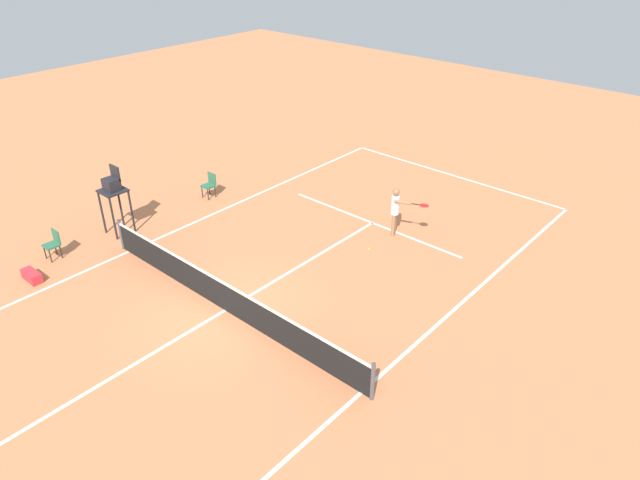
# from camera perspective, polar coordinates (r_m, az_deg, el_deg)

# --- Properties ---
(ground_plane) EXTENTS (60.00, 60.00, 0.00)m
(ground_plane) POSITION_cam_1_polar(r_m,az_deg,el_deg) (16.53, -9.27, -6.82)
(ground_plane) COLOR #D37A4C
(court_lines) EXTENTS (9.69, 24.96, 0.01)m
(court_lines) POSITION_cam_1_polar(r_m,az_deg,el_deg) (16.53, -9.27, -6.81)
(court_lines) COLOR white
(court_lines) RESTS_ON ground
(tennis_net) EXTENTS (10.29, 0.10, 1.07)m
(tennis_net) POSITION_cam_1_polar(r_m,az_deg,el_deg) (16.24, -9.42, -5.42)
(tennis_net) COLOR #4C4C51
(tennis_net) RESTS_ON ground
(player_serving) EXTENTS (1.32, 0.59, 1.74)m
(player_serving) POSITION_cam_1_polar(r_m,az_deg,el_deg) (19.56, 7.53, 3.14)
(player_serving) COLOR #9E704C
(player_serving) RESTS_ON ground
(tennis_ball) EXTENTS (0.07, 0.07, 0.07)m
(tennis_ball) POSITION_cam_1_polar(r_m,az_deg,el_deg) (19.08, 4.86, -0.88)
(tennis_ball) COLOR #CCE033
(tennis_ball) RESTS_ON ground
(umpire_chair) EXTENTS (0.80, 0.80, 2.41)m
(umpire_chair) POSITION_cam_1_polar(r_m,az_deg,el_deg) (20.54, -19.68, 4.68)
(umpire_chair) COLOR #232328
(umpire_chair) RESTS_ON ground
(courtside_chair_near) EXTENTS (0.44, 0.46, 0.95)m
(courtside_chair_near) POSITION_cam_1_polar(r_m,az_deg,el_deg) (20.22, -24.76, -0.27)
(courtside_chair_near) COLOR #262626
(courtside_chair_near) RESTS_ON ground
(courtside_chair_mid) EXTENTS (0.44, 0.46, 0.95)m
(courtside_chair_mid) POSITION_cam_1_polar(r_m,az_deg,el_deg) (22.74, -10.81, 5.43)
(courtside_chair_mid) COLOR #262626
(courtside_chair_mid) RESTS_ON ground
(equipment_bag) EXTENTS (0.76, 0.32, 0.30)m
(equipment_bag) POSITION_cam_1_polar(r_m,az_deg,el_deg) (19.49, -26.48, -3.18)
(equipment_bag) COLOR red
(equipment_bag) RESTS_ON ground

